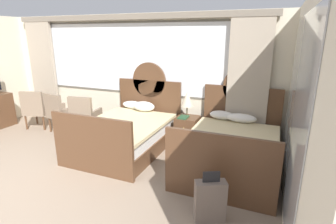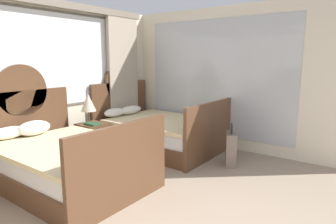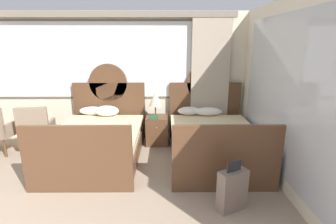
% 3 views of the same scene
% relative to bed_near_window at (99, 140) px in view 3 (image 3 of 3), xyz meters
% --- Properties ---
extents(wall_back_window, '(6.85, 0.22, 2.70)m').
position_rel_bed_near_window_xyz_m(wall_back_window, '(-0.49, 1.10, 1.09)').
color(wall_back_window, beige).
rests_on(wall_back_window, ground_plane).
extents(wall_right_mirror, '(0.08, 4.39, 2.70)m').
position_rel_bed_near_window_xyz_m(wall_right_mirror, '(2.96, -1.07, 1.00)').
color(wall_right_mirror, beige).
rests_on(wall_right_mirror, ground_plane).
extents(bed_near_window, '(1.54, 2.20, 1.65)m').
position_rel_bed_near_window_xyz_m(bed_near_window, '(0.00, 0.00, 0.00)').
color(bed_near_window, brown).
rests_on(bed_near_window, ground_plane).
extents(bed_near_mirror, '(1.54, 2.20, 1.65)m').
position_rel_bed_near_window_xyz_m(bed_near_mirror, '(2.08, -0.00, -0.00)').
color(bed_near_mirror, brown).
rests_on(bed_near_mirror, ground_plane).
extents(nightstand_between_beds, '(0.45, 0.47, 0.59)m').
position_rel_bed_near_window_xyz_m(nightstand_between_beds, '(1.05, 0.69, -0.05)').
color(nightstand_between_beds, brown).
rests_on(nightstand_between_beds, ground_plane).
extents(table_lamp_on_nightstand, '(0.27, 0.27, 0.54)m').
position_rel_bed_near_window_xyz_m(table_lamp_on_nightstand, '(1.02, 0.73, 0.62)').
color(table_lamp_on_nightstand, brown).
rests_on(table_lamp_on_nightstand, nightstand_between_beds).
extents(book_on_nightstand, '(0.18, 0.26, 0.03)m').
position_rel_bed_near_window_xyz_m(book_on_nightstand, '(0.99, 0.60, 0.26)').
color(book_on_nightstand, '#285133').
rests_on(book_on_nightstand, nightstand_between_beds).
extents(armchair_by_window_left, '(0.63, 0.63, 0.95)m').
position_rel_bed_near_window_xyz_m(armchair_by_window_left, '(-1.24, 0.22, 0.17)').
color(armchair_by_window_left, '#84705B').
rests_on(armchair_by_window_left, ground_plane).
extents(suitcase_on_floor, '(0.41, 0.32, 0.68)m').
position_rel_bed_near_window_xyz_m(suitcase_on_floor, '(2.08, -1.53, -0.07)').
color(suitcase_on_floor, '#75665B').
rests_on(suitcase_on_floor, ground_plane).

